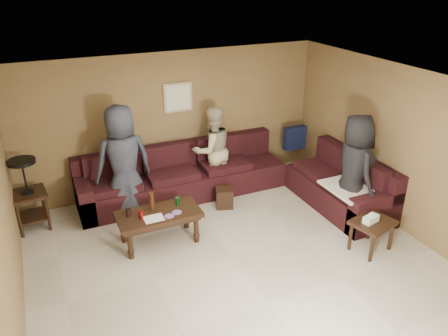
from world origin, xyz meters
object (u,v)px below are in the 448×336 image
object	(u,v)px
side_table_right	(372,225)
person_left	(123,162)
waste_bin	(224,197)
end_table_left	(28,193)
person_middle	(212,150)
person_right	(354,169)
sectional_sofa	(238,183)
coffee_table	(159,217)

from	to	relation	value
side_table_right	person_left	size ratio (longest dim) A/B	0.36
side_table_right	waste_bin	size ratio (longest dim) A/B	1.98
end_table_left	person_middle	distance (m)	3.10
end_table_left	person_middle	bearing A→B (deg)	0.64
person_right	end_table_left	bearing A→B (deg)	77.05
end_table_left	person_right	bearing A→B (deg)	-21.24
sectional_sofa	coffee_table	size ratio (longest dim) A/B	3.82
waste_bin	person_right	world-z (taller)	person_right
person_right	coffee_table	bearing A→B (deg)	86.59
coffee_table	side_table_right	xyz separation A→B (m)	(2.73, -1.45, -0.01)
sectional_sofa	end_table_left	world-z (taller)	end_table_left
person_left	person_right	xyz separation A→B (m)	(3.25, -1.66, -0.04)
end_table_left	waste_bin	xyz separation A→B (m)	(3.03, -0.63, -0.44)
waste_bin	person_right	bearing A→B (deg)	-35.46
sectional_sofa	side_table_right	bearing A→B (deg)	-63.29
coffee_table	person_middle	size ratio (longest dim) A/B	0.77
sectional_sofa	waste_bin	distance (m)	0.38
person_left	coffee_table	bearing A→B (deg)	98.25
person_middle	side_table_right	bearing A→B (deg)	110.74
end_table_left	side_table_right	world-z (taller)	end_table_left
person_middle	sectional_sofa	bearing A→B (deg)	110.13
end_table_left	person_right	distance (m)	5.07
end_table_left	person_left	xyz separation A→B (m)	(1.47, -0.17, 0.33)
sectional_sofa	side_table_right	xyz separation A→B (m)	(1.09, -2.17, 0.09)
person_middle	person_right	bearing A→B (deg)	125.15
side_table_right	person_middle	distance (m)	3.04
coffee_table	side_table_right	bearing A→B (deg)	-27.91
sectional_sofa	coffee_table	xyz separation A→B (m)	(-1.64, -0.72, 0.10)
coffee_table	person_right	size ratio (longest dim) A/B	0.68
side_table_right	waste_bin	distance (m)	2.48
side_table_right	person_middle	bearing A→B (deg)	116.57
sectional_sofa	coffee_table	world-z (taller)	sectional_sofa
side_table_right	sectional_sofa	bearing A→B (deg)	116.71
coffee_table	end_table_left	world-z (taller)	end_table_left
side_table_right	person_right	bearing A→B (deg)	71.46
end_table_left	person_left	size ratio (longest dim) A/B	0.62
coffee_table	person_middle	bearing A→B (deg)	41.95
waste_bin	person_middle	distance (m)	0.91
sectional_sofa	person_middle	world-z (taller)	person_middle
side_table_right	person_middle	xyz separation A→B (m)	(-1.35, 2.69, 0.38)
sectional_sofa	side_table_right	world-z (taller)	sectional_sofa
side_table_right	coffee_table	bearing A→B (deg)	152.09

